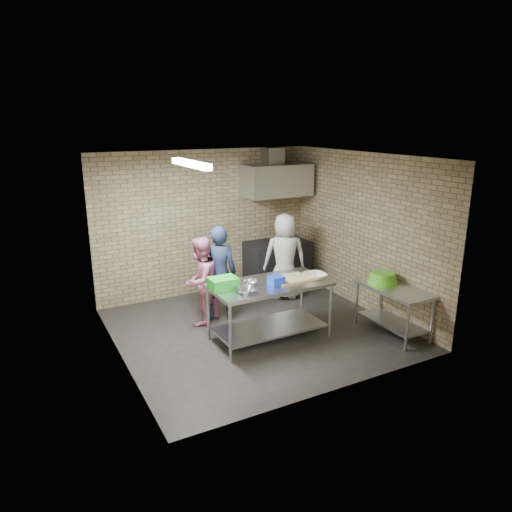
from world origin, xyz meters
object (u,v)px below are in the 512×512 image
(man_navy, at_px, (219,273))
(stove, at_px, (277,264))
(side_counter, at_px, (393,310))
(blue_tub, at_px, (276,280))
(bottle_red, at_px, (274,183))
(woman_white, at_px, (285,256))
(woman_pink, at_px, (201,281))
(green_basin, at_px, (383,278))
(bottle_green, at_px, (291,182))
(prep_table, at_px, (270,311))
(green_crate, at_px, (223,283))

(man_navy, bearing_deg, stove, -125.32)
(side_counter, distance_m, blue_tub, 1.92)
(bottle_red, bearing_deg, man_navy, -144.75)
(stove, bearing_deg, woman_white, -108.88)
(side_counter, xyz_separation_m, stove, (-0.45, 2.75, 0.08))
(man_navy, relative_size, woman_pink, 1.11)
(green_basin, bearing_deg, side_counter, -85.43)
(side_counter, bearing_deg, man_navy, 140.53)
(green_basin, relative_size, man_navy, 0.29)
(green_basin, xyz_separation_m, man_navy, (-2.12, 1.51, -0.04))
(stove, bearing_deg, side_counter, -80.71)
(bottle_green, relative_size, man_navy, 0.09)
(side_counter, height_order, woman_white, woman_white)
(blue_tub, bearing_deg, bottle_red, 60.71)
(prep_table, distance_m, bottle_green, 3.27)
(stove, distance_m, woman_pink, 2.27)
(woman_white, bearing_deg, side_counter, 130.84)
(bottle_red, distance_m, woman_pink, 2.74)
(green_basin, bearing_deg, bottle_red, 97.90)
(green_crate, distance_m, man_navy, 0.97)
(side_counter, xyz_separation_m, woman_pink, (-2.47, 1.75, 0.35))
(woman_white, bearing_deg, woman_pink, 34.71)
(side_counter, relative_size, woman_white, 0.75)
(side_counter, height_order, stove, stove)
(woman_white, bearing_deg, man_navy, 36.74)
(side_counter, distance_m, bottle_green, 3.41)
(bottle_red, bearing_deg, prep_table, -121.31)
(bottle_red, distance_m, woman_white, 1.54)
(bottle_red, distance_m, man_navy, 2.46)
(blue_tub, relative_size, bottle_red, 1.09)
(green_crate, xyz_separation_m, woman_pink, (0.00, 0.89, -0.24))
(woman_white, bearing_deg, bottle_green, -103.99)
(bottle_green, bearing_deg, side_counter, -90.00)
(green_crate, height_order, bottle_red, bottle_red)
(green_crate, relative_size, woman_pink, 0.27)
(bottle_red, bearing_deg, bottle_green, 0.00)
(stove, bearing_deg, green_crate, -136.88)
(stove, relative_size, woman_pink, 0.83)
(blue_tub, height_order, bottle_red, bottle_red)
(side_counter, relative_size, stove, 1.00)
(woman_white, bearing_deg, stove, -85.58)
(stove, height_order, bottle_green, bottle_green)
(stove, distance_m, man_navy, 1.99)
(prep_table, xyz_separation_m, green_basin, (1.75, -0.49, 0.39))
(bottle_red, bearing_deg, green_crate, -134.16)
(green_basin, xyz_separation_m, bottle_red, (-0.38, 2.74, 1.19))
(green_crate, height_order, woman_white, woman_white)
(prep_table, relative_size, green_basin, 3.86)
(green_basin, height_order, woman_white, woman_white)
(green_crate, xyz_separation_m, blue_tub, (0.75, -0.22, -0.01))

